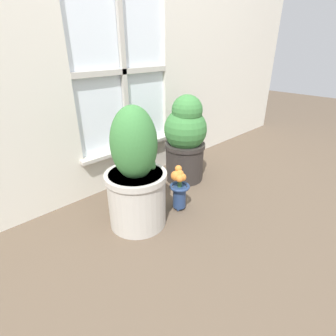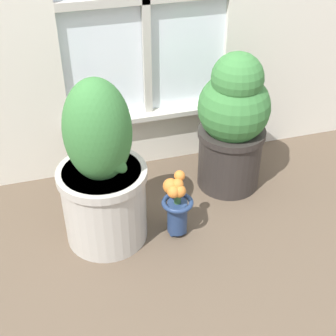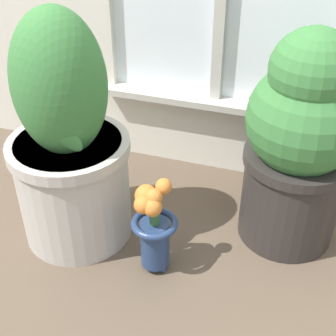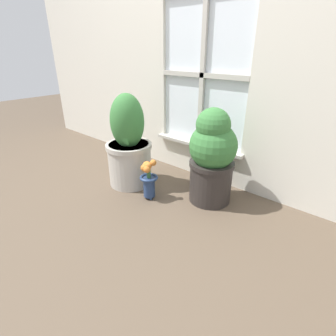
% 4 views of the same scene
% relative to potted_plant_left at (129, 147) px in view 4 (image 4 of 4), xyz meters
% --- Properties ---
extents(ground_plane, '(10.00, 10.00, 0.00)m').
position_rel_potted_plant_left_xyz_m(ground_plane, '(0.31, -0.19, -0.31)').
color(ground_plane, brown).
extents(wall_with_window, '(4.40, 0.10, 2.50)m').
position_rel_potted_plant_left_xyz_m(wall_with_window, '(0.31, 0.51, 0.96)').
color(wall_with_window, silver).
rests_on(wall_with_window, ground_plane).
extents(potted_plant_left, '(0.35, 0.35, 0.72)m').
position_rel_potted_plant_left_xyz_m(potted_plant_left, '(0.00, 0.00, 0.00)').
color(potted_plant_left, '#B7B2A8').
rests_on(potted_plant_left, ground_plane).
extents(potted_plant_right, '(0.32, 0.32, 0.67)m').
position_rel_potted_plant_left_xyz_m(potted_plant_right, '(0.63, 0.19, 0.03)').
color(potted_plant_right, '#2D2826').
rests_on(potted_plant_right, ground_plane).
extents(flower_vase, '(0.13, 0.13, 0.30)m').
position_rel_potted_plant_left_xyz_m(flower_vase, '(0.28, -0.07, -0.15)').
color(flower_vase, navy).
rests_on(flower_vase, ground_plane).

